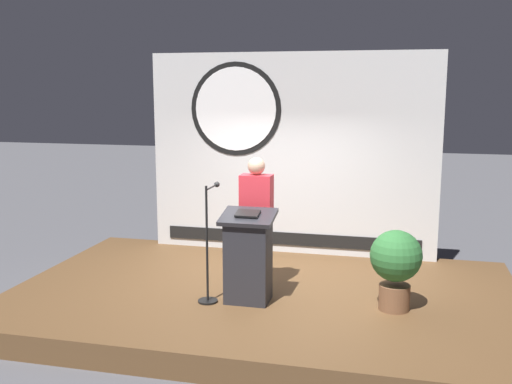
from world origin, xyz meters
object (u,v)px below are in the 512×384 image
object	(u,v)px
speaker_person	(256,222)
potted_plant	(396,262)
podium	(248,257)
microphone_stand	(209,260)

from	to	relation	value
speaker_person	potted_plant	distance (m)	1.80
podium	potted_plant	bearing A→B (deg)	4.54
podium	potted_plant	size ratio (longest dim) A/B	1.19
microphone_stand	potted_plant	world-z (taller)	microphone_stand
microphone_stand	speaker_person	bearing A→B (deg)	51.52
speaker_person	potted_plant	size ratio (longest dim) A/B	1.80
speaker_person	potted_plant	xyz separation A→B (m)	(1.74, -0.34, -0.30)
podium	microphone_stand	distance (m)	0.48
speaker_person	microphone_stand	xyz separation A→B (m)	(-0.45, -0.57, -0.37)
podium	speaker_person	distance (m)	0.58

